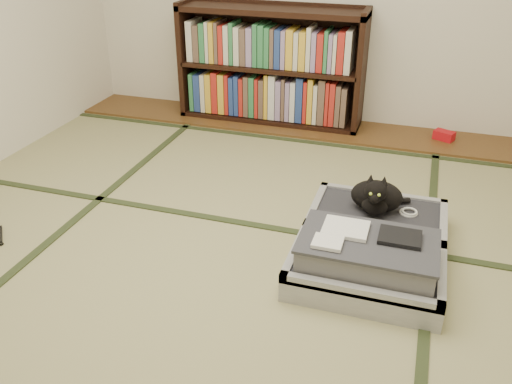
% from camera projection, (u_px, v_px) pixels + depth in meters
% --- Properties ---
extents(floor, '(4.50, 4.50, 0.00)m').
position_uv_depth(floor, '(226.00, 263.00, 2.80)').
color(floor, tan).
rests_on(floor, ground).
extents(wood_strip, '(4.00, 0.50, 0.02)m').
position_uv_depth(wood_strip, '(311.00, 127.00, 4.48)').
color(wood_strip, brown).
rests_on(wood_strip, ground).
extents(red_item, '(0.17, 0.14, 0.07)m').
position_uv_depth(red_item, '(444.00, 135.00, 4.20)').
color(red_item, red).
rests_on(red_item, wood_strip).
extents(tatami_borders, '(4.00, 4.50, 0.01)m').
position_uv_depth(tatami_borders, '(255.00, 216.00, 3.22)').
color(tatami_borders, '#2D381E').
rests_on(tatami_borders, ground).
extents(bookcase, '(1.51, 0.35, 0.97)m').
position_uv_depth(bookcase, '(271.00, 69.00, 4.43)').
color(bookcase, black).
rests_on(bookcase, wood_strip).
extents(suitcase, '(0.73, 0.97, 0.29)m').
position_uv_depth(suitcase, '(371.00, 247.00, 2.76)').
color(suitcase, '#AAAAAF').
rests_on(suitcase, floor).
extents(cat, '(0.32, 0.33, 0.26)m').
position_uv_depth(cat, '(377.00, 196.00, 2.95)').
color(cat, black).
rests_on(cat, suitcase).
extents(cable_coil, '(0.10, 0.10, 0.02)m').
position_uv_depth(cable_coil, '(409.00, 212.00, 2.97)').
color(cable_coil, white).
rests_on(cable_coil, suitcase).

